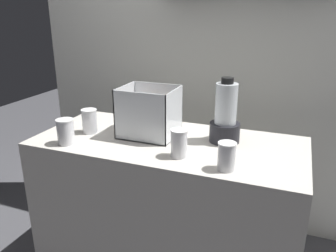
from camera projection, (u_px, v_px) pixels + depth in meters
The scene contains 8 objects.
counter at pixel (168, 214), 1.92m from camera, with size 1.40×0.64×0.90m, color beige.
back_wall_unit at pixel (209, 53), 2.32m from camera, with size 2.60×0.24×2.50m.
carrot_display_bin at pixel (150, 120), 1.81m from camera, with size 0.29×0.25×0.26m.
blender_pitcher at pixel (225, 117), 1.71m from camera, with size 0.16×0.16×0.34m.
juice_cup_beet_far_left at pixel (66, 133), 1.71m from camera, with size 0.09×0.09×0.13m.
juice_cup_pomegranate_left at pixel (90, 123), 1.86m from camera, with size 0.09×0.09×0.13m.
juice_cup_beet_middle at pixel (179, 144), 1.55m from camera, with size 0.08×0.08×0.13m.
juice_cup_beet_right at pixel (227, 158), 1.43m from camera, with size 0.08×0.08×0.12m.
Camera 1 is at (0.59, -1.53, 1.55)m, focal length 36.08 mm.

